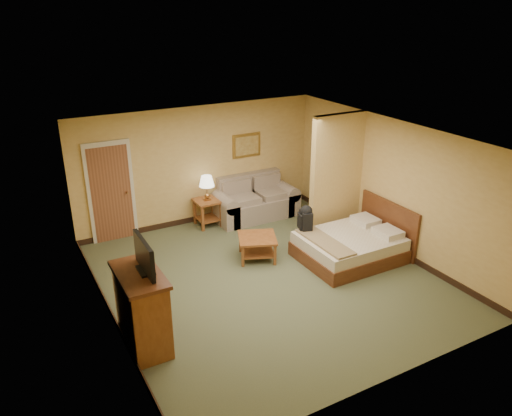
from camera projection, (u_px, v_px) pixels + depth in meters
floor at (267, 279)px, 8.95m from camera, size 6.00×6.00×0.00m
ceiling at (269, 137)px, 7.96m from camera, size 6.00×6.00×0.00m
back_wall at (199, 165)px, 10.88m from camera, size 5.50×0.02×2.60m
left_wall at (104, 248)px, 7.23m from camera, size 0.02×6.00×2.60m
right_wall at (390, 186)px, 9.68m from camera, size 0.02×6.00×2.60m
partition at (336, 177)px, 10.16m from camera, size 1.20×0.15×2.60m
door at (111, 193)px, 10.08m from camera, size 0.94×0.16×2.10m
baseboard at (202, 218)px, 11.35m from camera, size 5.50×0.02×0.12m
loveseat at (255, 204)px, 11.44m from camera, size 1.90×0.88×0.96m
side_table at (208, 209)px, 10.95m from camera, size 0.55×0.55×0.61m
table_lamp at (207, 182)px, 10.71m from camera, size 0.33×0.33×0.55m
coffee_table at (257, 243)px, 9.56m from camera, size 0.93×0.93×0.46m
wall_picture at (247, 145)px, 11.27m from camera, size 0.70×0.04×0.54m
dresser at (142, 309)px, 7.02m from camera, size 0.58×1.11×1.18m
tv at (144, 257)px, 6.75m from camera, size 0.20×0.79×0.48m
bed at (352, 245)px, 9.58m from camera, size 1.90×1.55×1.00m
backpack at (306, 217)px, 9.59m from camera, size 0.29×0.35×0.52m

